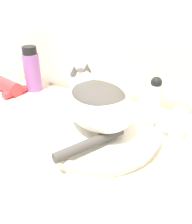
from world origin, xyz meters
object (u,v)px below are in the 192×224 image
(hair_dryer, at_px, (8,87))
(mouthwash_bottle, at_px, (32,70))
(faucet, at_px, (173,121))
(deodorant_stick, at_px, (154,97))
(cat, at_px, (96,102))

(hair_dryer, bearing_deg, mouthwash_bottle, -124.08)
(mouthwash_bottle, bearing_deg, faucet, -11.20)
(mouthwash_bottle, distance_m, deodorant_stick, 0.54)
(mouthwash_bottle, height_order, deodorant_stick, mouthwash_bottle)
(faucet, xyz_separation_m, deodorant_stick, (-0.09, 0.12, 0.01))
(cat, relative_size, deodorant_stick, 2.40)
(cat, height_order, mouthwash_bottle, cat)
(hair_dryer, bearing_deg, cat, 179.51)
(cat, distance_m, faucet, 0.24)
(mouthwash_bottle, bearing_deg, hair_dryer, -137.96)
(cat, height_order, faucet, cat)
(cat, height_order, deodorant_stick, cat)
(cat, relative_size, mouthwash_bottle, 1.86)
(cat, bearing_deg, deodorant_stick, -92.41)
(faucet, height_order, mouthwash_bottle, mouthwash_bottle)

